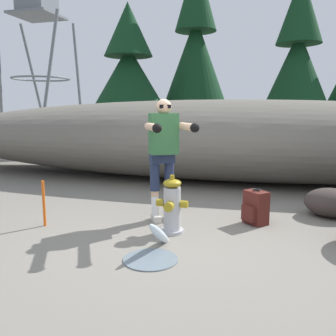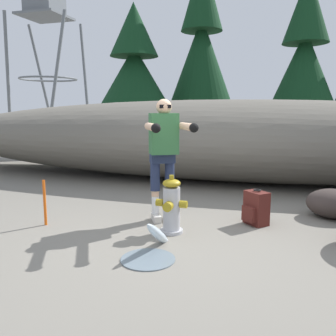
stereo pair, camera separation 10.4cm
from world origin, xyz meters
TOP-DOWN VIEW (x-y plane):
  - ground_plane at (0.00, 0.00)m, footprint 56.00×56.00m
  - dirt_embankment at (0.00, 3.76)m, footprint 14.69×3.20m
  - fire_hydrant at (-0.06, 0.09)m, footprint 0.39×0.33m
  - hydrant_water_jet at (-0.06, -0.52)m, footprint 0.55×1.00m
  - utility_worker at (-0.29, 0.51)m, footprint 0.82×1.03m
  - spare_backpack at (0.91, 0.72)m, footprint 0.36×0.36m
  - boulder_small at (1.93, 1.34)m, footprint 0.85×0.77m
  - pine_tree_far_left at (-3.98, 8.69)m, footprint 2.73×2.73m
  - pine_tree_left at (-1.88, 10.62)m, footprint 2.54×2.54m
  - pine_tree_center at (1.96, 9.96)m, footprint 2.45×2.45m
  - watchtower at (-10.79, 13.20)m, footprint 3.87×3.87m
  - survey_stake at (-1.72, -0.10)m, footprint 0.04×0.04m

SIDE VIEW (x-z plane):
  - ground_plane at x=0.00m, z-range -0.04..0.00m
  - hydrant_water_jet at x=-0.06m, z-range -0.17..0.37m
  - boulder_small at x=1.93m, z-range 0.00..0.40m
  - spare_backpack at x=0.91m, z-range -0.02..0.45m
  - survey_stake at x=-1.72m, z-range 0.00..0.60m
  - fire_hydrant at x=-0.06m, z-range -0.03..0.69m
  - dirt_embankment at x=0.00m, z-range 0.00..1.71m
  - utility_worker at x=-0.29m, z-range 0.22..1.85m
  - pine_tree_far_left at x=-3.98m, z-range 0.43..5.75m
  - pine_tree_center at x=1.96m, z-range 0.27..6.48m
  - pine_tree_left at x=-1.88m, z-range 0.36..7.79m
  - watchtower at x=-10.79m, z-range 2.41..11.68m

